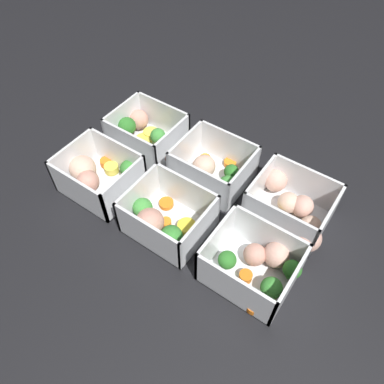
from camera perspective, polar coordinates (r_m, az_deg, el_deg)
ground_plane at (r=0.71m, az=-0.00°, el=-1.40°), size 4.00×4.00×0.00m
container_near_left at (r=0.68m, az=15.05°, el=-2.85°), size 0.17×0.15×0.08m
container_near_center at (r=0.72m, az=3.30°, el=3.42°), size 0.14×0.12×0.08m
container_near_right at (r=0.80m, az=-7.01°, el=8.80°), size 0.15×0.12×0.08m
container_far_left at (r=0.61m, az=10.01°, el=-10.88°), size 0.14×0.13×0.08m
container_far_center at (r=0.65m, az=-4.50°, el=-4.25°), size 0.14×0.12×0.08m
container_far_right at (r=0.73m, az=-14.33°, el=2.52°), size 0.14×0.12×0.08m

